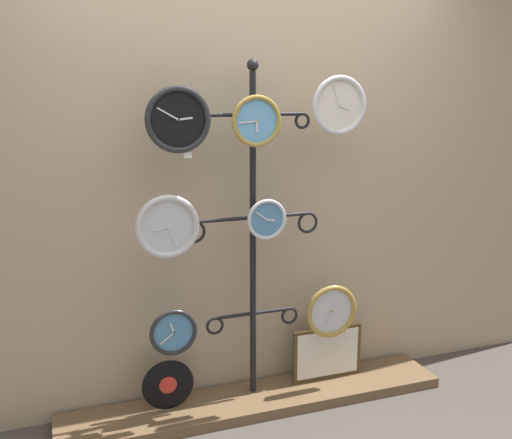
{
  "coord_description": "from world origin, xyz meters",
  "views": [
    {
      "loc": [
        -1.05,
        -2.56,
        1.77
      ],
      "look_at": [
        0.0,
        0.36,
        1.08
      ],
      "focal_mm": 42.0,
      "sensor_mm": 36.0,
      "label": 1
    }
  ],
  "objects_px": {
    "clock_top_left": "(178,120)",
    "clock_top_center": "(256,121)",
    "vinyl_record": "(168,385)",
    "clock_bottom_left": "(173,332)",
    "clock_top_right": "(339,105)",
    "clock_middle_left": "(168,227)",
    "picture_frame": "(327,353)",
    "clock_middle_center": "(266,219)",
    "clock_bottom_right": "(331,311)",
    "display_stand": "(253,307)"
  },
  "relations": [
    {
      "from": "clock_top_left",
      "to": "clock_middle_left",
      "type": "height_order",
      "value": "clock_top_left"
    },
    {
      "from": "clock_top_right",
      "to": "vinyl_record",
      "type": "xyz_separation_m",
      "value": [
        -0.94,
        0.08,
        -1.47
      ]
    },
    {
      "from": "clock_bottom_left",
      "to": "vinyl_record",
      "type": "xyz_separation_m",
      "value": [
        -0.02,
        0.07,
        -0.33
      ]
    },
    {
      "from": "display_stand",
      "to": "picture_frame",
      "type": "bearing_deg",
      "value": -0.86
    },
    {
      "from": "display_stand",
      "to": "clock_top_right",
      "type": "distance_m",
      "value": 1.19
    },
    {
      "from": "clock_top_left",
      "to": "clock_top_right",
      "type": "bearing_deg",
      "value": -1.76
    },
    {
      "from": "clock_bottom_left",
      "to": "display_stand",
      "type": "bearing_deg",
      "value": 11.92
    },
    {
      "from": "display_stand",
      "to": "picture_frame",
      "type": "distance_m",
      "value": 0.58
    },
    {
      "from": "clock_middle_left",
      "to": "picture_frame",
      "type": "relative_size",
      "value": 0.74
    },
    {
      "from": "display_stand",
      "to": "clock_middle_left",
      "type": "distance_m",
      "value": 0.72
    },
    {
      "from": "clock_top_center",
      "to": "clock_bottom_right",
      "type": "distance_m",
      "value": 1.18
    },
    {
      "from": "clock_top_right",
      "to": "clock_middle_left",
      "type": "distance_m",
      "value": 1.09
    },
    {
      "from": "display_stand",
      "to": "clock_bottom_left",
      "type": "bearing_deg",
      "value": -168.08
    },
    {
      "from": "vinyl_record",
      "to": "clock_bottom_left",
      "type": "bearing_deg",
      "value": -70.43
    },
    {
      "from": "clock_middle_center",
      "to": "clock_bottom_right",
      "type": "distance_m",
      "value": 0.7
    },
    {
      "from": "clock_bottom_left",
      "to": "picture_frame",
      "type": "distance_m",
      "value": 0.99
    },
    {
      "from": "picture_frame",
      "to": "clock_middle_center",
      "type": "bearing_deg",
      "value": -167.97
    },
    {
      "from": "clock_middle_left",
      "to": "clock_top_right",
      "type": "bearing_deg",
      "value": -0.75
    },
    {
      "from": "clock_middle_left",
      "to": "picture_frame",
      "type": "height_order",
      "value": "clock_middle_left"
    },
    {
      "from": "display_stand",
      "to": "vinyl_record",
      "type": "distance_m",
      "value": 0.62
    },
    {
      "from": "clock_top_center",
      "to": "clock_bottom_right",
      "type": "xyz_separation_m",
      "value": [
        0.46,
        0.03,
        -1.08
      ]
    },
    {
      "from": "clock_top_right",
      "to": "clock_bottom_left",
      "type": "xyz_separation_m",
      "value": [
        -0.91,
        0.02,
        -1.15
      ]
    },
    {
      "from": "clock_middle_left",
      "to": "vinyl_record",
      "type": "height_order",
      "value": "clock_middle_left"
    },
    {
      "from": "clock_top_left",
      "to": "vinyl_record",
      "type": "xyz_separation_m",
      "value": [
        -0.08,
        0.06,
        -1.41
      ]
    },
    {
      "from": "clock_top_right",
      "to": "clock_middle_center",
      "type": "distance_m",
      "value": 0.71
    },
    {
      "from": "clock_top_left",
      "to": "clock_top_center",
      "type": "relative_size",
      "value": 1.25
    },
    {
      "from": "clock_top_left",
      "to": "picture_frame",
      "type": "xyz_separation_m",
      "value": [
        0.88,
        0.08,
        -1.39
      ]
    },
    {
      "from": "display_stand",
      "to": "clock_middle_center",
      "type": "distance_m",
      "value": 0.53
    },
    {
      "from": "clock_middle_center",
      "to": "picture_frame",
      "type": "bearing_deg",
      "value": 12.03
    },
    {
      "from": "clock_top_right",
      "to": "clock_bottom_right",
      "type": "bearing_deg",
      "value": 82.75
    },
    {
      "from": "clock_top_center",
      "to": "vinyl_record",
      "type": "bearing_deg",
      "value": 170.25
    },
    {
      "from": "display_stand",
      "to": "clock_middle_center",
      "type": "bearing_deg",
      "value": -67.04
    },
    {
      "from": "clock_top_right",
      "to": "clock_middle_left",
      "type": "bearing_deg",
      "value": 179.25
    },
    {
      "from": "display_stand",
      "to": "vinyl_record",
      "type": "relative_size",
      "value": 6.76
    },
    {
      "from": "clock_bottom_right",
      "to": "vinyl_record",
      "type": "relative_size",
      "value": 1.11
    },
    {
      "from": "clock_middle_left",
      "to": "clock_top_center",
      "type": "bearing_deg",
      "value": -1.16
    },
    {
      "from": "clock_bottom_left",
      "to": "clock_top_left",
      "type": "bearing_deg",
      "value": 9.49
    },
    {
      "from": "clock_middle_center",
      "to": "clock_bottom_left",
      "type": "xyz_separation_m",
      "value": [
        -0.51,
        -0.0,
        -0.56
      ]
    },
    {
      "from": "clock_bottom_left",
      "to": "picture_frame",
      "type": "bearing_deg",
      "value": 5.65
    },
    {
      "from": "clock_bottom_right",
      "to": "clock_middle_center",
      "type": "bearing_deg",
      "value": -178.75
    },
    {
      "from": "clock_bottom_right",
      "to": "picture_frame",
      "type": "bearing_deg",
      "value": 73.47
    },
    {
      "from": "picture_frame",
      "to": "clock_middle_left",
      "type": "bearing_deg",
      "value": -174.16
    },
    {
      "from": "clock_top_right",
      "to": "vinyl_record",
      "type": "distance_m",
      "value": 1.75
    },
    {
      "from": "clock_middle_left",
      "to": "clock_bottom_left",
      "type": "xyz_separation_m",
      "value": [
        0.01,
        0.0,
        -0.56
      ]
    },
    {
      "from": "clock_top_center",
      "to": "picture_frame",
      "type": "relative_size",
      "value": 0.6
    },
    {
      "from": "clock_top_left",
      "to": "clock_bottom_right",
      "type": "height_order",
      "value": "clock_top_left"
    },
    {
      "from": "clock_middle_left",
      "to": "clock_top_left",
      "type": "bearing_deg",
      "value": 11.31
    },
    {
      "from": "vinyl_record",
      "to": "picture_frame",
      "type": "bearing_deg",
      "value": 1.49
    },
    {
      "from": "display_stand",
      "to": "clock_top_right",
      "type": "xyz_separation_m",
      "value": [
        0.44,
        -0.12,
        1.1
      ]
    },
    {
      "from": "clock_top_left",
      "to": "clock_top_center",
      "type": "xyz_separation_m",
      "value": [
        0.39,
        -0.02,
        -0.01
      ]
    }
  ]
}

